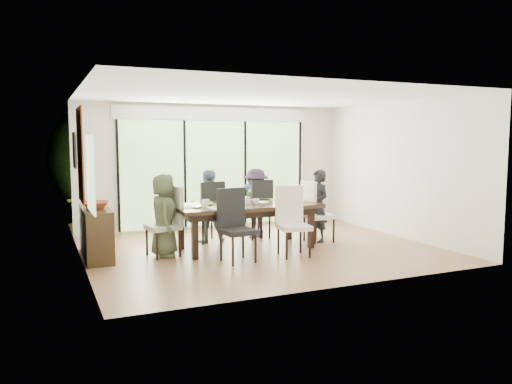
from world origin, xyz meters
name	(u,v)px	position (x,y,z in m)	size (l,w,h in m)	color
floor	(262,249)	(0.00, 0.00, -0.01)	(6.00, 5.00, 0.01)	brown
ceiling	(262,95)	(0.00, 0.00, 2.71)	(6.00, 5.00, 0.01)	white
wall_back	(215,167)	(0.00, 2.51, 1.35)	(6.00, 0.02, 2.70)	silver
wall_front	(342,185)	(0.00, -2.51, 1.35)	(6.00, 0.02, 2.70)	beige
wall_left	(80,179)	(-3.01, 0.00, 1.35)	(0.02, 5.00, 2.70)	silver
wall_right	(399,169)	(3.01, 0.00, 1.35)	(0.02, 5.00, 2.70)	silver
glass_doors	(216,173)	(0.00, 2.47, 1.20)	(4.20, 0.02, 2.30)	#598C3F
blinds_header	(215,114)	(0.00, 2.46, 2.50)	(4.40, 0.06, 0.28)	white
mullion_a	(118,176)	(-2.10, 2.46, 1.20)	(0.05, 0.04, 2.30)	black
mullion_b	(185,174)	(-0.70, 2.46, 1.20)	(0.05, 0.04, 2.30)	black
mullion_c	(245,173)	(0.70, 2.46, 1.20)	(0.05, 0.04, 2.30)	black
mullion_d	(300,171)	(2.10, 2.46, 1.20)	(0.05, 0.04, 2.30)	black
side_window	(90,174)	(-2.97, -1.20, 1.50)	(0.02, 0.90, 1.00)	#8CAD7F
deck	(203,223)	(0.00, 3.40, -0.05)	(6.00, 1.80, 0.10)	brown
rail_top	(194,195)	(0.00, 4.20, 0.55)	(6.00, 0.08, 0.06)	brown
foliage_left	(114,159)	(-1.80, 5.20, 1.44)	(3.20, 3.20, 3.20)	#14380F
foliage_mid	(190,145)	(0.40, 5.80, 1.80)	(4.00, 4.00, 4.00)	#14380F
foliage_right	(260,164)	(2.20, 5.00, 1.26)	(2.80, 2.80, 2.80)	#14380F
foliage_far	(150,151)	(-0.60, 6.50, 1.62)	(3.60, 3.60, 3.60)	#14380F
table_top	(246,206)	(-0.22, 0.17, 0.77)	(2.57, 1.18, 0.06)	black
table_apron	(246,211)	(-0.22, 0.17, 0.67)	(2.35, 0.96, 0.11)	black
table_leg_fl	(195,237)	(-1.30, -0.26, 0.37)	(0.10, 0.10, 0.74)	black
table_leg_fr	(311,228)	(0.86, -0.26, 0.37)	(0.10, 0.10, 0.74)	black
table_leg_bl	(181,228)	(-1.30, 0.60, 0.37)	(0.10, 0.10, 0.74)	black
table_leg_br	(289,221)	(0.86, 0.60, 0.37)	(0.10, 0.10, 0.74)	black
chair_left_end	(163,221)	(-1.72, 0.17, 0.59)	(0.49, 0.49, 1.18)	beige
chair_right_end	(319,211)	(1.28, 0.17, 0.59)	(0.49, 0.49, 1.18)	white
chair_far_left	(207,211)	(-0.67, 1.02, 0.59)	(0.49, 0.49, 1.18)	black
chair_far_right	(255,208)	(0.33, 1.02, 0.59)	(0.49, 0.49, 1.18)	black
chair_near_left	(238,226)	(-0.72, -0.70, 0.59)	(0.49, 0.49, 1.18)	black
chair_near_right	(294,221)	(0.28, -0.70, 0.59)	(0.49, 0.49, 1.18)	white
person_left_end	(164,215)	(-1.70, 0.17, 0.69)	(0.64, 0.40, 1.38)	#414D33
person_right_end	(318,206)	(1.26, 0.17, 0.69)	(0.64, 0.40, 1.38)	black
person_far_left	(207,206)	(-0.67, 1.00, 0.69)	(0.64, 0.40, 1.38)	#7389A6
person_far_right	(256,203)	(0.33, 1.00, 0.69)	(0.64, 0.40, 1.38)	#281F2E
placemat_left	(195,207)	(-1.17, 0.17, 0.80)	(0.47, 0.34, 0.01)	#7FA53B
placemat_right	(294,201)	(0.73, 0.17, 0.80)	(0.47, 0.34, 0.01)	olive
placemat_far_l	(215,203)	(-0.67, 0.57, 0.80)	(0.47, 0.34, 0.01)	#92B842
placemat_far_r	(265,200)	(0.33, 0.57, 0.80)	(0.47, 0.34, 0.01)	#9FC245
placemat_paper	(223,208)	(-0.77, -0.13, 0.80)	(0.47, 0.34, 0.01)	white
tablet_far_l	(221,202)	(-0.57, 0.52, 0.81)	(0.28, 0.19, 0.01)	black
tablet_far_r	(264,200)	(0.28, 0.52, 0.81)	(0.26, 0.18, 0.01)	black
papers	(283,202)	(0.48, 0.12, 0.80)	(0.32, 0.24, 0.00)	white
platter_base	(223,207)	(-0.77, -0.13, 0.82)	(0.28, 0.28, 0.03)	white
platter_snacks	(223,206)	(-0.77, -0.13, 0.84)	(0.21, 0.21, 0.01)	orange
vase	(248,200)	(-0.17, 0.22, 0.87)	(0.09, 0.09, 0.13)	silver
hyacinth_stems	(248,193)	(-0.17, 0.22, 0.99)	(0.04, 0.04, 0.17)	#337226
hyacinth_blooms	(248,187)	(-0.17, 0.22, 1.10)	(0.12, 0.12, 0.12)	#465DB1
laptop	(202,207)	(-1.07, 0.07, 0.82)	(0.35, 0.23, 0.03)	silver
cup_a	(206,202)	(-0.92, 0.32, 0.85)	(0.13, 0.13, 0.10)	white
cup_b	(256,202)	(-0.07, 0.07, 0.85)	(0.11, 0.11, 0.10)	white
cup_c	(284,198)	(0.58, 0.27, 0.85)	(0.13, 0.13, 0.10)	white
book	(258,202)	(0.03, 0.22, 0.81)	(0.18, 0.24, 0.02)	white
sideboard	(96,232)	(-2.76, 0.55, 0.42)	(0.42, 1.48, 0.83)	black
bowl	(95,205)	(-2.76, 0.45, 0.88)	(0.44, 0.44, 0.11)	#994521
candlestick_base	(93,204)	(-2.76, 0.90, 0.85)	(0.09, 0.09, 0.04)	black
candlestick_shaft	(91,170)	(-2.76, 0.90, 1.43)	(0.02, 0.02, 1.15)	black
candlestick_pan	(90,136)	(-2.76, 0.90, 2.00)	(0.09, 0.09, 0.03)	black
candle	(90,133)	(-2.76, 0.90, 2.06)	(0.03, 0.03, 0.09)	silver
tapestry	(80,155)	(-2.97, 0.40, 1.70)	(0.02, 1.00, 1.50)	#943915
art_frame	(74,150)	(-2.97, 1.70, 1.75)	(0.03, 0.55, 0.65)	black
art_canvas	(75,150)	(-2.95, 1.70, 1.75)	(0.01, 0.45, 0.55)	#18464D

